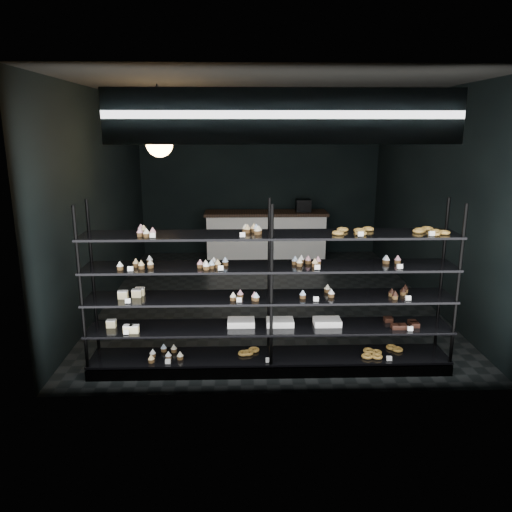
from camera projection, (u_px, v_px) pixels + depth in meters
room at (267, 198)px, 7.64m from camera, size 5.01×6.01×3.20m
display_shelf at (268, 316)px, 5.50m from camera, size 4.00×0.50×1.91m
signage at (284, 116)px, 4.52m from camera, size 3.30×0.05×0.50m
pendant_lamp at (159, 144)px, 6.44m from camera, size 0.35×0.35×0.90m
service_counter at (266, 235)px, 10.33m from camera, size 2.50×0.65×1.23m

